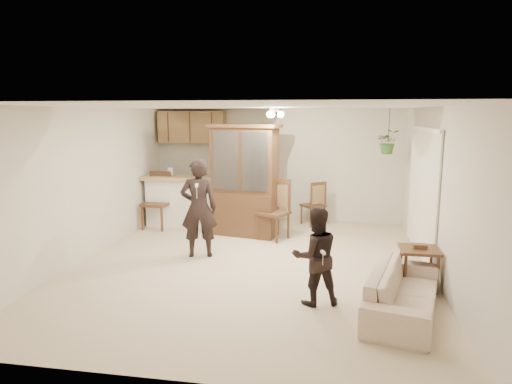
% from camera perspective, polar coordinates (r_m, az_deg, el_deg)
% --- Properties ---
extents(floor, '(6.50, 6.50, 0.00)m').
position_cam_1_polar(floor, '(7.38, -0.66, -9.17)').
color(floor, beige).
rests_on(floor, ground).
extents(ceiling, '(5.50, 6.50, 0.02)m').
position_cam_1_polar(ceiling, '(6.98, -0.70, 10.63)').
color(ceiling, white).
rests_on(ceiling, wall_back).
extents(wall_back, '(5.50, 0.02, 2.50)m').
position_cam_1_polar(wall_back, '(10.25, 2.62, 3.35)').
color(wall_back, beige).
rests_on(wall_back, ground).
extents(wall_front, '(5.50, 0.02, 2.50)m').
position_cam_1_polar(wall_front, '(3.99, -9.23, -7.02)').
color(wall_front, beige).
rests_on(wall_front, ground).
extents(wall_left, '(0.02, 6.50, 2.50)m').
position_cam_1_polar(wall_left, '(8.03, -20.36, 0.96)').
color(wall_left, beige).
rests_on(wall_left, ground).
extents(wall_right, '(0.02, 6.50, 2.50)m').
position_cam_1_polar(wall_right, '(7.11, 21.67, -0.19)').
color(wall_right, beige).
rests_on(wall_right, ground).
extents(breakfast_bar, '(1.60, 0.55, 1.00)m').
position_cam_1_polar(breakfast_bar, '(9.91, -8.76, -1.37)').
color(breakfast_bar, white).
rests_on(breakfast_bar, floor).
extents(bar_top, '(1.75, 0.70, 0.08)m').
position_cam_1_polar(bar_top, '(9.82, -8.84, 1.78)').
color(bar_top, tan).
rests_on(bar_top, breakfast_bar).
extents(upper_cabinets, '(1.50, 0.34, 0.70)m').
position_cam_1_polar(upper_cabinets, '(10.43, -7.99, 8.06)').
color(upper_cabinets, brown).
rests_on(upper_cabinets, wall_back).
extents(vertical_blinds, '(0.06, 2.30, 2.10)m').
position_cam_1_polar(vertical_blinds, '(8.00, 20.03, -0.14)').
color(vertical_blinds, silver).
rests_on(vertical_blinds, wall_right).
extents(ceiling_fixture, '(0.36, 0.36, 0.20)m').
position_cam_1_polar(ceiling_fixture, '(8.13, 2.27, 9.80)').
color(ceiling_fixture, beige).
rests_on(ceiling_fixture, ceiling).
extents(hanging_plant, '(0.43, 0.37, 0.48)m').
position_cam_1_polar(hanging_plant, '(9.33, 16.21, 6.04)').
color(hanging_plant, '#265622').
rests_on(hanging_plant, ceiling).
extents(plant_cord, '(0.01, 0.01, 0.65)m').
position_cam_1_polar(plant_cord, '(9.32, 16.30, 8.03)').
color(plant_cord, black).
rests_on(plant_cord, ceiling).
extents(sofa, '(1.16, 1.99, 0.73)m').
position_cam_1_polar(sofa, '(5.89, 18.01, -10.89)').
color(sofa, '#F0E4C5').
rests_on(sofa, floor).
extents(adult, '(0.74, 0.57, 1.80)m').
position_cam_1_polar(adult, '(7.69, -7.17, -1.52)').
color(adult, black).
rests_on(adult, floor).
extents(child, '(0.79, 0.70, 1.35)m').
position_cam_1_polar(child, '(5.82, 7.46, -7.51)').
color(child, black).
rests_on(child, floor).
extents(china_hutch, '(1.47, 0.80, 2.19)m').
position_cam_1_polar(china_hutch, '(8.96, -1.45, 1.36)').
color(china_hutch, '#3A2315').
rests_on(china_hutch, floor).
extents(side_table, '(0.52, 0.52, 0.63)m').
position_cam_1_polar(side_table, '(6.78, 19.64, -8.87)').
color(side_table, '#3A2315').
rests_on(side_table, floor).
extents(chair_bar, '(0.57, 0.57, 1.19)m').
position_cam_1_polar(chair_bar, '(9.82, -12.30, -2.56)').
color(chair_bar, '#3A2315').
rests_on(chair_bar, floor).
extents(chair_hutch_left, '(0.68, 0.68, 1.16)m').
position_cam_1_polar(chair_hutch_left, '(8.79, 2.17, -3.83)').
color(chair_hutch_left, '#3A2315').
rests_on(chair_hutch_left, floor).
extents(chair_hutch_right, '(0.60, 0.60, 0.97)m').
position_cam_1_polar(chair_hutch_right, '(10.00, 7.12, -2.55)').
color(chair_hutch_right, '#3A2315').
rests_on(chair_hutch_right, floor).
extents(controller_adult, '(0.08, 0.15, 0.04)m').
position_cam_1_polar(controller_adult, '(7.24, -7.43, 0.82)').
color(controller_adult, white).
rests_on(controller_adult, adult).
extents(controller_child, '(0.07, 0.11, 0.03)m').
position_cam_1_polar(controller_child, '(5.53, 8.38, -7.48)').
color(controller_child, white).
rests_on(controller_child, child).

